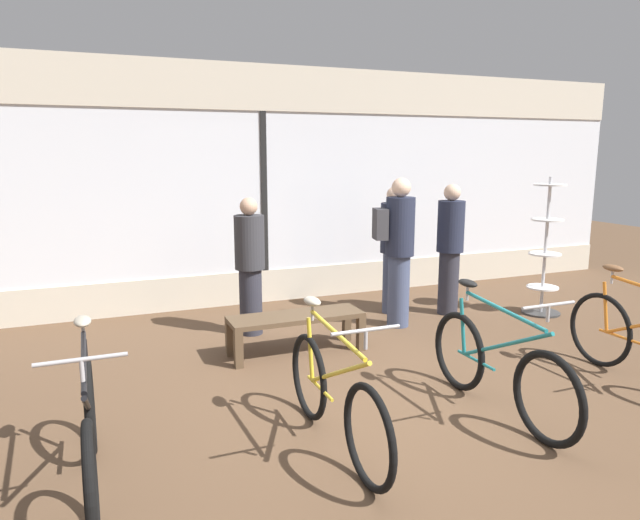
{
  "coord_description": "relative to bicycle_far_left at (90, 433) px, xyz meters",
  "views": [
    {
      "loc": [
        -2.21,
        -4.03,
        2.07
      ],
      "look_at": [
        0.0,
        1.42,
        0.95
      ],
      "focal_mm": 32.0,
      "sensor_mm": 36.0,
      "label": 1
    }
  ],
  "objects": [
    {
      "name": "ground_plane",
      "position": [
        2.31,
        0.5,
        -0.37
      ],
      "size": [
        24.0,
        24.0,
        0.0
      ],
      "primitive_type": "plane",
      "color": "brown"
    },
    {
      "name": "shop_back_wall",
      "position": [
        2.31,
        3.96,
        1.26
      ],
      "size": [
        12.0,
        0.08,
        3.2
      ],
      "color": "beige",
      "rests_on": "ground_plane"
    },
    {
      "name": "bicycle_far_left",
      "position": [
        0.0,
        0.0,
        0.0
      ],
      "size": [
        0.46,
        1.7,
        1.02
      ],
      "color": "black",
      "rests_on": "ground_plane"
    },
    {
      "name": "bicycle_left",
      "position": [
        1.6,
        -0.09,
        0.0
      ],
      "size": [
        0.46,
        1.71,
        1.02
      ],
      "color": "black",
      "rests_on": "ground_plane"
    },
    {
      "name": "bicycle_right",
      "position": [
        3.02,
        -0.09,
        0.01
      ],
      "size": [
        0.46,
        1.75,
        1.03
      ],
      "color": "black",
      "rests_on": "ground_plane"
    },
    {
      "name": "accessory_rack",
      "position": [
        5.45,
        2.02,
        0.35
      ],
      "size": [
        0.48,
        0.48,
        1.76
      ],
      "color": "#333333",
      "rests_on": "ground_plane"
    },
    {
      "name": "display_bench",
      "position": [
        2.0,
        1.82,
        -0.03
      ],
      "size": [
        1.4,
        0.44,
        0.42
      ],
      "color": "brown",
      "rests_on": "ground_plane"
    },
    {
      "name": "customer_near_rack",
      "position": [
        4.32,
        2.48,
        0.51
      ],
      "size": [
        0.42,
        0.42,
        1.67
      ],
      "color": "#2D2D38",
      "rests_on": "ground_plane"
    },
    {
      "name": "customer_by_window",
      "position": [
        3.44,
        2.26,
        0.59
      ],
      "size": [
        0.53,
        0.41,
        1.77
      ],
      "color": "#424C6B",
      "rests_on": "ground_plane"
    },
    {
      "name": "customer_mid_floor",
      "position": [
        1.74,
        2.63,
        0.45
      ],
      "size": [
        0.45,
        0.45,
        1.57
      ],
      "color": "#2D2D38",
      "rests_on": "ground_plane"
    },
    {
      "name": "customer_near_bench",
      "position": [
        3.68,
        2.8,
        0.48
      ],
      "size": [
        0.45,
        0.45,
        1.64
      ],
      "color": "#424C6B",
      "rests_on": "ground_plane"
    }
  ]
}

